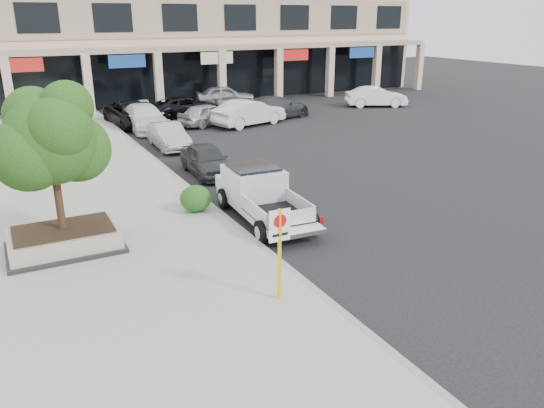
{
  "coord_description": "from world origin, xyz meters",
  "views": [
    {
      "loc": [
        -7.96,
        -11.97,
        6.61
      ],
      "look_at": [
        -0.94,
        1.5,
        1.21
      ],
      "focal_mm": 35.0,
      "sensor_mm": 36.0,
      "label": 1
    }
  ],
  "objects_px": {
    "planter": "(64,239)",
    "curb_car_d": "(133,114)",
    "curb_car_c": "(145,118)",
    "curb_car_a": "(207,160)",
    "lot_car_c": "(276,107)",
    "planter_tree": "(55,139)",
    "lot_car_e": "(225,96)",
    "pickup_truck": "(265,197)",
    "lot_car_f": "(376,97)",
    "lot_car_b": "(249,113)",
    "lot_car_d": "(185,107)",
    "curb_car_b": "(168,136)",
    "no_parking_sign": "(280,242)",
    "lot_car_a": "(208,114)"
  },
  "relations": [
    {
      "from": "curb_car_d",
      "to": "lot_car_e",
      "type": "distance_m",
      "value": 9.55
    },
    {
      "from": "curb_car_a",
      "to": "curb_car_d",
      "type": "bearing_deg",
      "value": 92.56
    },
    {
      "from": "lot_car_c",
      "to": "lot_car_d",
      "type": "bearing_deg",
      "value": 40.21
    },
    {
      "from": "curb_car_c",
      "to": "curb_car_d",
      "type": "bearing_deg",
      "value": 100.02
    },
    {
      "from": "planter_tree",
      "to": "lot_car_b",
      "type": "bearing_deg",
      "value": 49.18
    },
    {
      "from": "pickup_truck",
      "to": "curb_car_c",
      "type": "distance_m",
      "value": 16.9
    },
    {
      "from": "planter",
      "to": "pickup_truck",
      "type": "relative_size",
      "value": 0.6
    },
    {
      "from": "pickup_truck",
      "to": "curb_car_a",
      "type": "height_order",
      "value": "pickup_truck"
    },
    {
      "from": "curb_car_c",
      "to": "lot_car_e",
      "type": "distance_m",
      "value": 10.24
    },
    {
      "from": "planter",
      "to": "no_parking_sign",
      "type": "xyz_separation_m",
      "value": [
        4.21,
        -5.4,
        1.16
      ]
    },
    {
      "from": "lot_car_b",
      "to": "lot_car_d",
      "type": "distance_m",
      "value": 5.49
    },
    {
      "from": "pickup_truck",
      "to": "lot_car_d",
      "type": "height_order",
      "value": "pickup_truck"
    },
    {
      "from": "planter_tree",
      "to": "curb_car_a",
      "type": "relative_size",
      "value": 1.03
    },
    {
      "from": "no_parking_sign",
      "to": "pickup_truck",
      "type": "bearing_deg",
      "value": 66.85
    },
    {
      "from": "curb_car_c",
      "to": "lot_car_f",
      "type": "height_order",
      "value": "curb_car_c"
    },
    {
      "from": "no_parking_sign",
      "to": "lot_car_c",
      "type": "xyz_separation_m",
      "value": [
        11.45,
        21.83,
        -0.86
      ]
    },
    {
      "from": "pickup_truck",
      "to": "curb_car_d",
      "type": "bearing_deg",
      "value": 93.12
    },
    {
      "from": "lot_car_a",
      "to": "lot_car_f",
      "type": "distance_m",
      "value": 14.16
    },
    {
      "from": "planter",
      "to": "curb_car_d",
      "type": "height_order",
      "value": "curb_car_d"
    },
    {
      "from": "planter_tree",
      "to": "lot_car_e",
      "type": "height_order",
      "value": "planter_tree"
    },
    {
      "from": "curb_car_c",
      "to": "curb_car_a",
      "type": "bearing_deg",
      "value": -90.68
    },
    {
      "from": "planter",
      "to": "pickup_truck",
      "type": "height_order",
      "value": "pickup_truck"
    },
    {
      "from": "planter_tree",
      "to": "lot_car_d",
      "type": "xyz_separation_m",
      "value": [
        10.28,
        19.77,
        -2.71
      ]
    },
    {
      "from": "curb_car_a",
      "to": "curb_car_b",
      "type": "height_order",
      "value": "curb_car_b"
    },
    {
      "from": "lot_car_d",
      "to": "curb_car_a",
      "type": "bearing_deg",
      "value": 153.62
    },
    {
      "from": "curb_car_a",
      "to": "lot_car_f",
      "type": "distance_m",
      "value": 21.53
    },
    {
      "from": "lot_car_c",
      "to": "lot_car_d",
      "type": "xyz_separation_m",
      "value": [
        -5.25,
        3.5,
        -0.07
      ]
    },
    {
      "from": "pickup_truck",
      "to": "curb_car_c",
      "type": "bearing_deg",
      "value": 92.09
    },
    {
      "from": "planter",
      "to": "curb_car_c",
      "type": "distance_m",
      "value": 17.99
    },
    {
      "from": "lot_car_c",
      "to": "planter",
      "type": "bearing_deg",
      "value": 120.24
    },
    {
      "from": "planter",
      "to": "curb_car_a",
      "type": "bearing_deg",
      "value": 41.38
    },
    {
      "from": "curb_car_b",
      "to": "lot_car_a",
      "type": "height_order",
      "value": "lot_car_a"
    },
    {
      "from": "curb_car_b",
      "to": "curb_car_d",
      "type": "distance_m",
      "value": 6.87
    },
    {
      "from": "pickup_truck",
      "to": "lot_car_f",
      "type": "relative_size",
      "value": 1.17
    },
    {
      "from": "curb_car_a",
      "to": "lot_car_c",
      "type": "height_order",
      "value": "lot_car_c"
    },
    {
      "from": "curb_car_b",
      "to": "lot_car_f",
      "type": "relative_size",
      "value": 0.88
    },
    {
      "from": "lot_car_b",
      "to": "lot_car_f",
      "type": "height_order",
      "value": "lot_car_b"
    },
    {
      "from": "lot_car_b",
      "to": "lot_car_c",
      "type": "relative_size",
      "value": 0.93
    },
    {
      "from": "pickup_truck",
      "to": "lot_car_e",
      "type": "xyz_separation_m",
      "value": [
        8.36,
        23.31,
        -0.06
      ]
    },
    {
      "from": "curb_car_d",
      "to": "lot_car_f",
      "type": "bearing_deg",
      "value": -8.36
    },
    {
      "from": "planter",
      "to": "lot_car_d",
      "type": "bearing_deg",
      "value": 62.41
    },
    {
      "from": "pickup_truck",
      "to": "lot_car_d",
      "type": "relative_size",
      "value": 1.06
    },
    {
      "from": "curb_car_b",
      "to": "lot_car_d",
      "type": "height_order",
      "value": "lot_car_d"
    },
    {
      "from": "planter_tree",
      "to": "lot_car_e",
      "type": "relative_size",
      "value": 0.87
    },
    {
      "from": "curb_car_a",
      "to": "lot_car_e",
      "type": "xyz_separation_m",
      "value": [
        8.1,
        17.19,
        0.12
      ]
    },
    {
      "from": "planter_tree",
      "to": "lot_car_d",
      "type": "height_order",
      "value": "planter_tree"
    },
    {
      "from": "curb_car_c",
      "to": "lot_car_c",
      "type": "distance_m",
      "value": 8.88
    },
    {
      "from": "curb_car_d",
      "to": "curb_car_a",
      "type": "bearing_deg",
      "value": -94.44
    },
    {
      "from": "lot_car_b",
      "to": "lot_car_e",
      "type": "height_order",
      "value": "lot_car_b"
    },
    {
      "from": "no_parking_sign",
      "to": "lot_car_f",
      "type": "distance_m",
      "value": 30.76
    }
  ]
}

